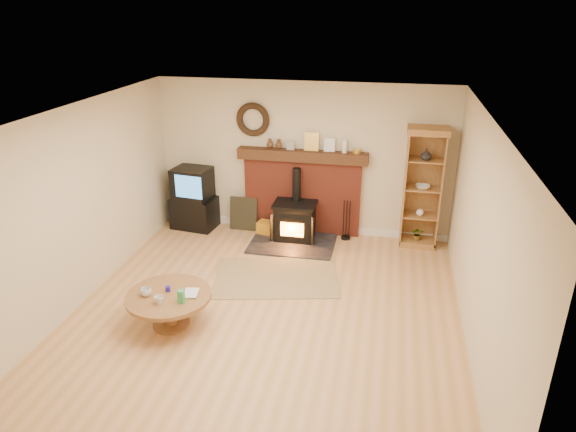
% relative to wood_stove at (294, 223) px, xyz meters
% --- Properties ---
extents(ground, '(5.50, 5.50, 0.00)m').
position_rel_wood_stove_xyz_m(ground, '(0.06, -2.27, -0.32)').
color(ground, tan).
rests_on(ground, ground).
extents(room_shell, '(5.02, 5.52, 2.61)m').
position_rel_wood_stove_xyz_m(room_shell, '(0.04, -2.17, 1.40)').
color(room_shell, beige).
rests_on(room_shell, ground).
extents(chimney_breast, '(2.20, 0.22, 1.78)m').
position_rel_wood_stove_xyz_m(chimney_breast, '(0.06, 0.40, 0.48)').
color(chimney_breast, '#953626').
rests_on(chimney_breast, ground).
extents(wood_stove, '(1.40, 1.00, 1.23)m').
position_rel_wood_stove_xyz_m(wood_stove, '(0.00, 0.00, 0.00)').
color(wood_stove, black).
rests_on(wood_stove, ground).
extents(area_rug, '(2.02, 1.59, 0.01)m').
position_rel_wood_stove_xyz_m(area_rug, '(-0.02, -1.30, -0.31)').
color(area_rug, brown).
rests_on(area_rug, ground).
extents(tv_unit, '(0.81, 0.61, 1.10)m').
position_rel_wood_stove_xyz_m(tv_unit, '(-1.86, 0.20, 0.21)').
color(tv_unit, black).
rests_on(tv_unit, ground).
extents(curio_cabinet, '(0.64, 0.46, 1.99)m').
position_rel_wood_stove_xyz_m(curio_cabinet, '(2.04, 0.29, 0.68)').
color(curio_cabinet, brown).
rests_on(curio_cabinet, ground).
extents(firelog_box, '(0.41, 0.30, 0.23)m').
position_rel_wood_stove_xyz_m(firelog_box, '(-0.48, 0.13, -0.20)').
color(firelog_box, yellow).
rests_on(firelog_box, ground).
extents(leaning_painting, '(0.49, 0.13, 0.59)m').
position_rel_wood_stove_xyz_m(leaning_painting, '(-0.97, 0.28, -0.03)').
color(leaning_painting, black).
rests_on(leaning_painting, ground).
extents(fire_tools, '(0.16, 0.16, 0.70)m').
position_rel_wood_stove_xyz_m(fire_tools, '(0.85, 0.23, -0.19)').
color(fire_tools, black).
rests_on(fire_tools, ground).
extents(coffee_table, '(1.05, 1.05, 0.61)m').
position_rel_wood_stove_xyz_m(coffee_table, '(-1.05, -2.75, 0.04)').
color(coffee_table, brown).
rests_on(coffee_table, ground).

